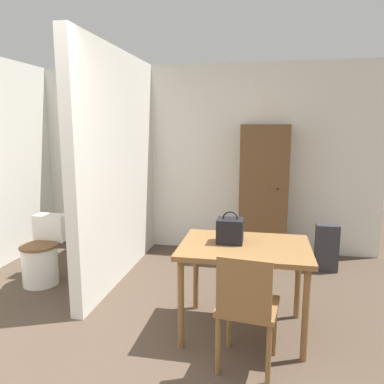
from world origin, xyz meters
TOP-DOWN VIEW (x-y plane):
  - wall_back at (0.00, 3.38)m, footprint 5.10×0.12m
  - partition_wall at (-0.54, 2.22)m, footprint 0.12×2.19m
  - dining_table at (0.92, 1.22)m, footprint 1.04×0.76m
  - wooden_chair at (0.96, 0.71)m, footprint 0.45×0.45m
  - toilet at (-1.29, 1.82)m, footprint 0.40×0.54m
  - handbag at (0.79, 1.26)m, footprint 0.21×0.18m
  - wooden_cabinet at (1.05, 3.08)m, footprint 0.59×0.45m
  - space_heater at (1.81, 2.76)m, footprint 0.26×0.16m

SIDE VIEW (x-z plane):
  - space_heater at x=1.81m, z-range 0.00..0.56m
  - toilet at x=-1.29m, z-range -0.05..0.66m
  - wooden_chair at x=0.96m, z-range 0.05..0.91m
  - dining_table at x=0.92m, z-range 0.29..1.04m
  - handbag at x=0.79m, z-range 0.72..0.99m
  - wooden_cabinet at x=1.05m, z-range 0.00..1.71m
  - wall_back at x=0.00m, z-range 0.00..2.50m
  - partition_wall at x=-0.54m, z-range 0.00..2.50m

